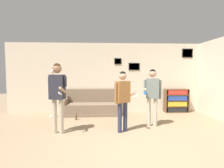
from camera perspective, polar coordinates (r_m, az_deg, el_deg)
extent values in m
plane|color=#937A5B|center=(3.58, 8.65, -22.08)|extent=(20.00, 20.00, 0.00)
cube|color=beige|center=(6.90, 2.60, 2.04)|extent=(8.72, 0.06, 2.70)
cube|color=black|center=(7.64, 23.40, 9.25)|extent=(0.42, 0.02, 0.35)
cube|color=beige|center=(7.63, 23.42, 9.25)|extent=(0.38, 0.01, 0.30)
cube|color=black|center=(6.86, 1.92, 7.42)|extent=(0.27, 0.02, 0.23)
cube|color=gray|center=(6.86, 1.92, 7.42)|extent=(0.22, 0.01, 0.19)
cube|color=black|center=(6.94, 7.23, 5.67)|extent=(0.43, 0.02, 0.28)
cube|color=#B2B2BC|center=(6.93, 7.24, 5.67)|extent=(0.38, 0.01, 0.24)
cube|color=#7A6651|center=(6.59, -6.54, -9.49)|extent=(2.06, 0.80, 0.10)
cube|color=#7A6651|center=(6.54, -6.56, -7.70)|extent=(2.00, 0.74, 0.32)
cube|color=#7A6651|center=(6.80, -6.40, -3.74)|extent=(2.00, 0.14, 0.51)
cube|color=#7A6651|center=(6.63, -15.00, -5.46)|extent=(0.12, 0.74, 0.18)
cube|color=#7A6651|center=(6.51, 2.02, -5.50)|extent=(0.12, 0.74, 0.18)
cube|color=brown|center=(7.16, 16.95, -5.25)|extent=(0.02, 0.30, 0.91)
cube|color=brown|center=(7.50, 23.40, -4.98)|extent=(0.02, 0.30, 0.91)
cube|color=brown|center=(7.45, 19.82, -4.95)|extent=(0.92, 0.01, 0.91)
cube|color=brown|center=(7.40, 20.17, -8.52)|extent=(0.87, 0.30, 0.02)
cube|color=brown|center=(7.27, 20.33, -1.65)|extent=(0.87, 0.30, 0.02)
cube|color=brown|center=(7.36, 20.21, -6.88)|extent=(0.87, 0.30, 0.02)
cube|color=brown|center=(7.32, 20.25, -5.12)|extent=(0.87, 0.30, 0.02)
cube|color=brown|center=(7.29, 20.29, -3.34)|extent=(0.87, 0.30, 0.02)
cube|color=black|center=(7.37, 20.22, -7.79)|extent=(0.75, 0.26, 0.17)
cube|color=gold|center=(7.33, 20.26, -6.03)|extent=(0.75, 0.26, 0.17)
cube|color=#2847A3|center=(7.29, 20.30, -4.27)|extent=(0.75, 0.26, 0.17)
cube|color=red|center=(7.27, 20.34, -2.48)|extent=(0.75, 0.26, 0.17)
cylinder|color=#ADA89E|center=(6.67, -18.45, -9.80)|extent=(0.28, 0.28, 0.03)
cylinder|color=#ADA89E|center=(6.54, -18.59, -3.25)|extent=(0.03, 0.03, 1.50)
sphere|color=silver|center=(6.49, -18.74, 3.91)|extent=(0.14, 0.14, 0.14)
cylinder|color=#B7AD99|center=(4.78, -18.20, -9.94)|extent=(0.11, 0.11, 0.88)
cylinder|color=#B7AD99|center=(4.70, -16.23, -10.14)|extent=(0.11, 0.11, 0.88)
cube|color=#282833|center=(4.62, -17.40, -0.93)|extent=(0.40, 0.27, 0.62)
sphere|color=#997051|center=(4.61, -17.52, 4.82)|extent=(0.23, 0.23, 0.23)
sphere|color=#382314|center=(4.61, -17.53, 5.31)|extent=(0.19, 0.19, 0.19)
cylinder|color=#282833|center=(4.52, -15.01, 0.79)|extent=(0.07, 0.07, 0.26)
cylinder|color=#997051|center=(4.40, -15.77, -1.92)|extent=(0.13, 0.33, 0.19)
cylinder|color=white|center=(4.28, -16.61, -3.02)|extent=(0.06, 0.15, 0.09)
cylinder|color=#282833|center=(4.72, -19.72, -1.14)|extent=(0.07, 0.07, 0.59)
cylinder|color=#2D334C|center=(4.61, 2.54, -10.90)|extent=(0.11, 0.11, 0.78)
cylinder|color=#2D334C|center=(4.71, 4.35, -10.58)|extent=(0.11, 0.11, 0.78)
cube|color=#936033|center=(4.54, 3.49, -2.55)|extent=(0.41, 0.35, 0.55)
sphere|color=tan|center=(4.51, 3.51, 2.64)|extent=(0.20, 0.20, 0.20)
sphere|color=black|center=(4.51, 3.51, 3.09)|extent=(0.17, 0.17, 0.17)
cylinder|color=#936033|center=(4.66, 5.62, -0.92)|extent=(0.07, 0.07, 0.23)
cylinder|color=tan|center=(4.58, 6.63, -3.25)|extent=(0.20, 0.28, 0.18)
cylinder|color=white|center=(4.49, 7.68, -4.18)|extent=(0.10, 0.14, 0.09)
cylinder|color=#936033|center=(4.42, 1.24, -3.02)|extent=(0.07, 0.07, 0.52)
cylinder|color=#B7AD99|center=(5.24, 11.97, -9.00)|extent=(0.11, 0.11, 0.81)
cylinder|color=#B7AD99|center=(5.25, 13.95, -9.01)|extent=(0.11, 0.11, 0.81)
cube|color=slate|center=(5.14, 13.08, -1.42)|extent=(0.40, 0.28, 0.58)
sphere|color=tan|center=(5.12, 13.15, 3.35)|extent=(0.21, 0.21, 0.21)
sphere|color=black|center=(5.12, 13.15, 3.76)|extent=(0.18, 0.18, 0.18)
cylinder|color=slate|center=(5.16, 15.46, -1.70)|extent=(0.07, 0.07, 0.54)
cylinder|color=slate|center=(5.12, 10.69, 0.01)|extent=(0.07, 0.07, 0.24)
cylinder|color=tan|center=(5.00, 10.68, -2.21)|extent=(0.13, 0.30, 0.18)
cylinder|color=blue|center=(4.87, 10.69, -2.87)|extent=(0.08, 0.08, 0.10)
cylinder|color=brown|center=(5.94, -11.60, -10.67)|extent=(0.06, 0.06, 0.17)
cylinder|color=brown|center=(5.91, -11.62, -9.53)|extent=(0.03, 0.03, 0.07)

